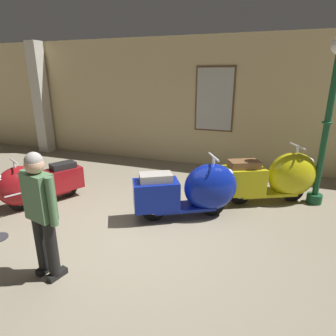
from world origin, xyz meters
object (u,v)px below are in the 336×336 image
(scooter_1, at_px, (194,190))
(visitor_0, at_px, (41,208))
(scooter_2, at_px, (277,177))
(lamppost, at_px, (329,114))
(scooter_0, at_px, (35,184))

(scooter_1, bearing_deg, visitor_0, -150.97)
(scooter_2, bearing_deg, visitor_0, -155.82)
(scooter_1, xyz_separation_m, scooter_2, (1.33, 1.14, 0.02))
(scooter_2, distance_m, lamppost, 1.42)
(scooter_0, xyz_separation_m, scooter_2, (4.25, 1.71, 0.08))
(scooter_2, distance_m, visitor_0, 4.18)
(lamppost, bearing_deg, visitor_0, -133.97)
(scooter_0, bearing_deg, scooter_1, 129.05)
(scooter_0, xyz_separation_m, visitor_0, (1.65, -1.54, 0.49))
(scooter_1, height_order, visitor_0, visitor_0)
(scooter_0, height_order, lamppost, lamppost)
(scooter_2, xyz_separation_m, visitor_0, (-2.60, -3.25, 0.41))
(scooter_1, height_order, lamppost, lamppost)
(scooter_0, bearing_deg, visitor_0, 74.95)
(scooter_0, distance_m, scooter_1, 2.98)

